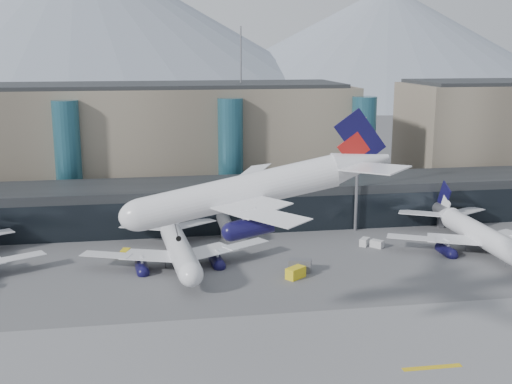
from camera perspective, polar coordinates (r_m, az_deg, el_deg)
ground at (r=95.98m, az=0.33°, el=-12.10°), size 900.00×900.00×0.00m
runway_strip at (r=82.82m, az=2.14°, el=-16.38°), size 400.00×40.00×0.04m
runway_markings at (r=82.80m, az=2.14°, el=-16.36°), size 128.00×1.00×0.02m
concourse at (r=148.62m, az=-3.39°, el=-1.06°), size 170.00×27.00×10.00m
terminal_main at (r=177.95m, az=-12.58°, el=4.37°), size 130.00×30.00×31.00m
teal_towers at (r=162.05m, az=-9.31°, el=3.21°), size 116.40×19.40×46.00m
mountain_ridge at (r=466.94m, az=-5.68°, el=13.30°), size 910.00×400.00×110.00m
lightmast_mid at (r=143.48m, az=8.99°, el=2.16°), size 3.00×1.20×25.60m
hero_jet at (r=81.85m, az=0.88°, el=1.11°), size 36.21×37.07×11.95m
jet_parked_mid at (r=123.74m, az=-7.04°, el=-4.14°), size 37.87×37.42×12.24m
jet_parked_right at (r=139.54m, az=18.68°, el=-2.74°), size 38.88×37.46×12.51m
veh_b at (r=129.86m, az=-11.54°, el=-5.31°), size 2.05×2.70×1.39m
veh_c at (r=118.98m, az=3.92°, el=-6.53°), size 4.60×3.34×2.29m
veh_d at (r=135.79m, az=9.62°, el=-4.40°), size 2.78×3.03×1.54m
veh_g at (r=134.99m, az=10.70°, el=-4.55°), size 2.88×2.93×1.52m
veh_h at (r=115.64m, az=3.54°, el=-7.17°), size 4.04×3.73×2.00m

